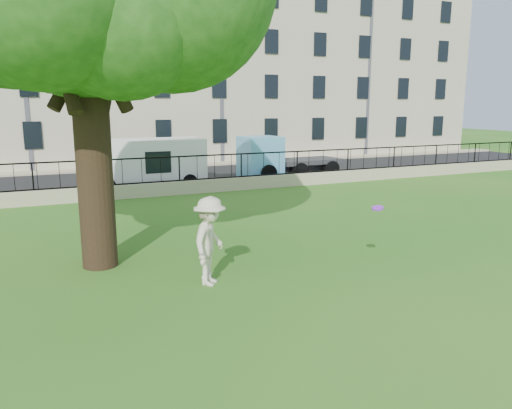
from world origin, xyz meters
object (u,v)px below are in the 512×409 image
white_van (145,164)px  blue_truck (288,157)px  man (210,241)px  frisbee (378,208)px

white_van → blue_truck: white_van is taller
man → white_van: size_ratio=0.36×
frisbee → white_van: white_van is taller
man → frisbee: (3.80, -0.97, 0.61)m
frisbee → blue_truck: bearing=69.5°
frisbee → man: bearing=165.6°
blue_truck → man: bearing=-126.6°
blue_truck → white_van: bearing=179.0°
man → white_van: bearing=32.4°
frisbee → white_van: size_ratio=0.05×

